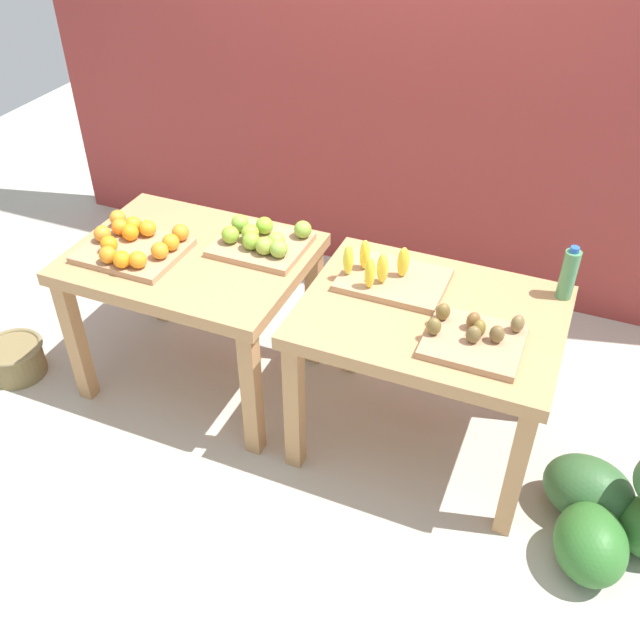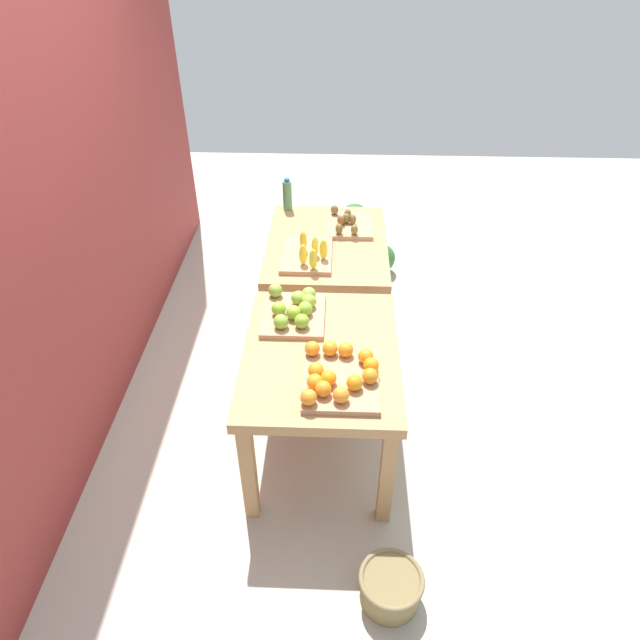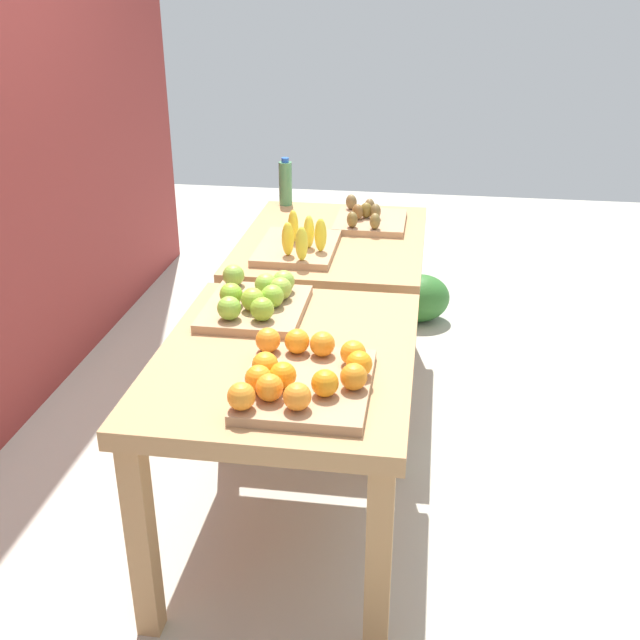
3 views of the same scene
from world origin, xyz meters
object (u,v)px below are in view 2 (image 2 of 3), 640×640
object	(u,v)px
banana_crate	(308,254)
water_bottle	(287,195)
watermelon_pile	(357,248)
kiwi_bin	(348,224)
display_table_left	(321,366)
display_table_right	(327,255)
wicker_basket	(390,587)
orange_bin	(339,375)
apple_bin	(294,310)

from	to	relation	value
banana_crate	water_bottle	distance (m)	0.72
banana_crate	watermelon_pile	world-z (taller)	banana_crate
kiwi_bin	water_bottle	xyz separation A→B (m)	(0.27, 0.44, 0.08)
banana_crate	watermelon_pile	distance (m)	1.29
display_table_left	water_bottle	bearing A→B (deg)	10.74
display_table_right	watermelon_pile	world-z (taller)	display_table_right
display_table_right	wicker_basket	bearing A→B (deg)	-170.12
water_bottle	wicker_basket	world-z (taller)	water_bottle
orange_bin	kiwi_bin	distance (m)	1.54
orange_bin	water_bottle	xyz separation A→B (m)	(1.81, 0.39, 0.07)
display_table_right	banana_crate	distance (m)	0.29
apple_bin	display_table_right	bearing A→B (deg)	-10.64
display_table_right	banana_crate	xyz separation A→B (m)	(-0.22, 0.11, 0.14)
banana_crate	kiwi_bin	world-z (taller)	banana_crate
kiwi_bin	apple_bin	bearing A→B (deg)	163.93
orange_bin	banana_crate	bearing A→B (deg)	10.54
banana_crate	orange_bin	bearing A→B (deg)	-169.46
kiwi_bin	wicker_basket	bearing A→B (deg)	-174.57
display_table_left	watermelon_pile	bearing A→B (deg)	-6.70
apple_bin	watermelon_pile	world-z (taller)	apple_bin
banana_crate	wicker_basket	size ratio (longest dim) A/B	1.48
display_table_left	water_bottle	xyz separation A→B (m)	(1.59, 0.30, 0.22)
banana_crate	watermelon_pile	size ratio (longest dim) A/B	0.65
display_table_right	orange_bin	world-z (taller)	orange_bin
banana_crate	display_table_left	bearing A→B (deg)	-172.69
display_table_left	wicker_basket	size ratio (longest dim) A/B	3.49
display_table_left	kiwi_bin	world-z (taller)	kiwi_bin
orange_bin	water_bottle	bearing A→B (deg)	12.29
orange_bin	kiwi_bin	size ratio (longest dim) A/B	1.23
water_bottle	wicker_basket	distance (m)	2.67
wicker_basket	watermelon_pile	bearing A→B (deg)	2.31
apple_bin	display_table_left	bearing A→B (deg)	-151.02
orange_bin	apple_bin	xyz separation A→B (m)	(0.51, 0.25, 0.00)
orange_bin	watermelon_pile	bearing A→B (deg)	-3.62
orange_bin	apple_bin	bearing A→B (deg)	26.24
apple_bin	banana_crate	bearing A→B (deg)	-3.95
banana_crate	watermelon_pile	bearing A→B (deg)	-17.66
water_bottle	watermelon_pile	xyz separation A→B (m)	(0.40, -0.54, -0.66)
display_table_left	water_bottle	distance (m)	1.63
display_table_right	apple_bin	distance (m)	0.86
kiwi_bin	watermelon_pile	bearing A→B (deg)	-7.90
orange_bin	water_bottle	world-z (taller)	water_bottle
kiwi_bin	display_table_left	bearing A→B (deg)	173.91
apple_bin	watermelon_pile	distance (m)	1.85
apple_bin	watermelon_pile	xyz separation A→B (m)	(1.71, -0.39, -0.60)
display_table_right	kiwi_bin	xyz separation A→B (m)	(0.20, -0.14, 0.14)
kiwi_bin	watermelon_pile	distance (m)	0.90
display_table_right	wicker_basket	size ratio (longest dim) A/B	3.49
display_table_left	orange_bin	xyz separation A→B (m)	(-0.23, -0.09, 0.15)
water_bottle	wicker_basket	xyz separation A→B (m)	(-2.48, -0.65, -0.75)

